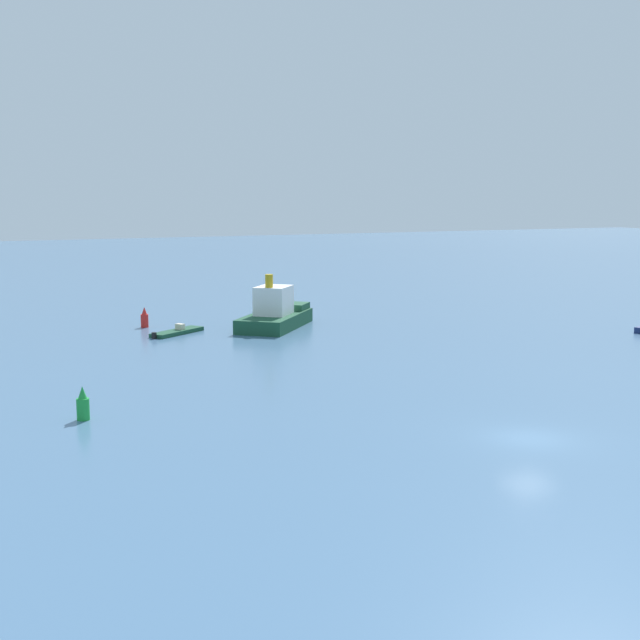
# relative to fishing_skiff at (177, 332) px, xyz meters

# --- Properties ---
(ground_plane) EXTENTS (400.00, 400.00, 0.00)m
(ground_plane) POSITION_rel_fishing_skiff_xyz_m (7.31, -39.26, -0.20)
(ground_plane) COLOR #476B8E
(fishing_skiff) EXTENTS (5.53, 4.40, 0.85)m
(fishing_skiff) POSITION_rel_fishing_skiff_xyz_m (0.00, 0.00, 0.00)
(fishing_skiff) COLOR #19472D
(fishing_skiff) RESTS_ON ground
(tugboat) EXTENTS (9.79, 10.34, 5.08)m
(tugboat) POSITION_rel_fishing_skiff_xyz_m (9.29, -0.19, 1.10)
(tugboat) COLOR #19472D
(tugboat) RESTS_ON ground
(channel_buoy_red) EXTENTS (0.70, 0.70, 1.90)m
(channel_buoy_red) POSITION_rel_fishing_skiff_xyz_m (-1.65, 4.99, 0.61)
(channel_buoy_red) COLOR red
(channel_buoy_red) RESTS_ON ground
(channel_buoy_green) EXTENTS (0.70, 0.70, 1.90)m
(channel_buoy_green) POSITION_rel_fishing_skiff_xyz_m (-12.54, -25.97, 0.61)
(channel_buoy_green) COLOR green
(channel_buoy_green) RESTS_ON ground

